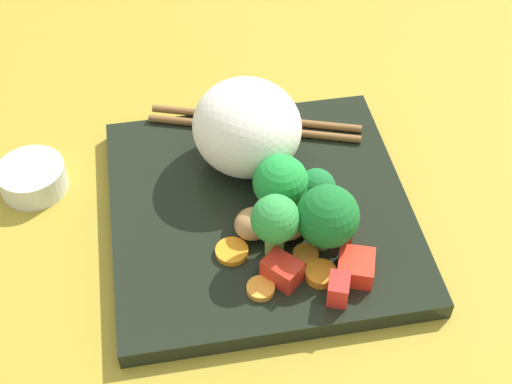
# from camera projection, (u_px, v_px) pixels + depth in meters

# --- Properties ---
(ground_plane) EXTENTS (1.10, 1.10, 0.02)m
(ground_plane) POSITION_uv_depth(u_px,v_px,m) (260.00, 225.00, 0.66)
(ground_plane) COLOR olive
(square_plate) EXTENTS (0.27, 0.27, 0.02)m
(square_plate) POSITION_uv_depth(u_px,v_px,m) (260.00, 211.00, 0.65)
(square_plate) COLOR black
(square_plate) RESTS_ON ground_plane
(rice_mound) EXTENTS (0.13, 0.12, 0.08)m
(rice_mound) POSITION_uv_depth(u_px,v_px,m) (247.00, 127.00, 0.65)
(rice_mound) COLOR silver
(rice_mound) RESTS_ON square_plate
(broccoli_floret_0) EXTENTS (0.04, 0.04, 0.06)m
(broccoli_floret_0) POSITION_uv_depth(u_px,v_px,m) (279.00, 221.00, 0.58)
(broccoli_floret_0) COLOR #83B552
(broccoli_floret_0) RESTS_ON square_plate
(broccoli_floret_1) EXTENTS (0.05, 0.05, 0.06)m
(broccoli_floret_1) POSITION_uv_depth(u_px,v_px,m) (281.00, 184.00, 0.62)
(broccoli_floret_1) COLOR #52993E
(broccoli_floret_1) RESTS_ON square_plate
(broccoli_floret_2) EXTENTS (0.05, 0.05, 0.07)m
(broccoli_floret_2) POSITION_uv_depth(u_px,v_px,m) (327.00, 217.00, 0.58)
(broccoli_floret_2) COLOR #5F9149
(broccoli_floret_2) RESTS_ON square_plate
(broccoli_floret_3) EXTENTS (0.03, 0.03, 0.04)m
(broccoli_floret_3) POSITION_uv_depth(u_px,v_px,m) (316.00, 189.00, 0.62)
(broccoli_floret_3) COLOR #6EA44F
(broccoli_floret_3) RESTS_ON square_plate
(carrot_slice_0) EXTENTS (0.03, 0.03, 0.01)m
(carrot_slice_0) POSITION_uv_depth(u_px,v_px,m) (321.00, 274.00, 0.59)
(carrot_slice_0) COLOR orange
(carrot_slice_0) RESTS_ON square_plate
(carrot_slice_1) EXTENTS (0.03, 0.03, 0.01)m
(carrot_slice_1) POSITION_uv_depth(u_px,v_px,m) (305.00, 256.00, 0.60)
(carrot_slice_1) COLOR orange
(carrot_slice_1) RESTS_ON square_plate
(carrot_slice_2) EXTENTS (0.04, 0.04, 0.01)m
(carrot_slice_2) POSITION_uv_depth(u_px,v_px,m) (232.00, 251.00, 0.60)
(carrot_slice_2) COLOR orange
(carrot_slice_2) RESTS_ON square_plate
(carrot_slice_3) EXTENTS (0.03, 0.03, 0.01)m
(carrot_slice_3) POSITION_uv_depth(u_px,v_px,m) (261.00, 288.00, 0.58)
(carrot_slice_3) COLOR orange
(carrot_slice_3) RESTS_ON square_plate
(pepper_chunk_0) EXTENTS (0.04, 0.04, 0.02)m
(pepper_chunk_0) POSITION_uv_depth(u_px,v_px,m) (285.00, 270.00, 0.58)
(pepper_chunk_0) COLOR red
(pepper_chunk_0) RESTS_ON square_plate
(pepper_chunk_1) EXTENTS (0.03, 0.02, 0.02)m
(pepper_chunk_1) POSITION_uv_depth(u_px,v_px,m) (338.00, 289.00, 0.57)
(pepper_chunk_1) COLOR red
(pepper_chunk_1) RESTS_ON square_plate
(pepper_chunk_2) EXTENTS (0.03, 0.02, 0.02)m
(pepper_chunk_2) POSITION_uv_depth(u_px,v_px,m) (338.00, 223.00, 0.61)
(pepper_chunk_2) COLOR red
(pepper_chunk_2) RESTS_ON square_plate
(pepper_chunk_3) EXTENTS (0.03, 0.03, 0.01)m
(pepper_chunk_3) POSITION_uv_depth(u_px,v_px,m) (309.00, 218.00, 0.62)
(pepper_chunk_3) COLOR red
(pepper_chunk_3) RESTS_ON square_plate
(pepper_chunk_4) EXTENTS (0.04, 0.04, 0.02)m
(pepper_chunk_4) POSITION_uv_depth(u_px,v_px,m) (356.00, 267.00, 0.58)
(pepper_chunk_4) COLOR red
(pepper_chunk_4) RESTS_ON square_plate
(chicken_piece_0) EXTENTS (0.04, 0.04, 0.03)m
(chicken_piece_0) POSITION_uv_depth(u_px,v_px,m) (253.00, 224.00, 0.61)
(chicken_piece_0) COLOR #B5804D
(chicken_piece_0) RESTS_ON square_plate
(chicken_piece_1) EXTENTS (0.04, 0.04, 0.02)m
(chicken_piece_1) POSITION_uv_depth(u_px,v_px,m) (287.00, 226.00, 0.61)
(chicken_piece_1) COLOR tan
(chicken_piece_1) RESTS_ON square_plate
(chopstick_pair) EXTENTS (0.10, 0.21, 0.01)m
(chopstick_pair) POSITION_uv_depth(u_px,v_px,m) (255.00, 124.00, 0.71)
(chopstick_pair) COLOR brown
(chopstick_pair) RESTS_ON square_plate
(sauce_cup) EXTENTS (0.06, 0.06, 0.03)m
(sauce_cup) POSITION_uv_depth(u_px,v_px,m) (32.00, 178.00, 0.67)
(sauce_cup) COLOR silver
(sauce_cup) RESTS_ON ground_plane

